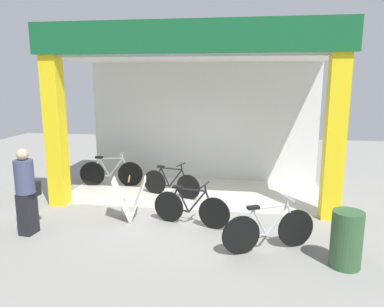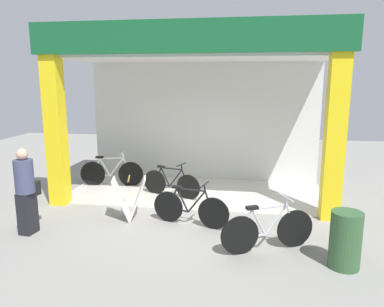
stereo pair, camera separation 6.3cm
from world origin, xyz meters
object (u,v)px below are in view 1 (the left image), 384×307
sandwich_board_sign (130,199)px  trash_bin (347,239)px  bicycle_inside_1 (111,173)px  bicycle_parked_1 (269,230)px  bicycle_inside_0 (171,183)px  bicycle_parked_0 (191,208)px  pedestrian_0 (26,191)px

sandwich_board_sign → trash_bin: trash_bin is taller
bicycle_inside_1 → bicycle_parked_1: size_ratio=1.09×
bicycle_inside_0 → bicycle_parked_0: bearing=-66.1°
sandwich_board_sign → bicycle_inside_1: bearing=119.3°
bicycle_parked_1 → bicycle_inside_0: bearing=130.7°
bicycle_parked_1 → pedestrian_0: bearing=179.5°
bicycle_inside_1 → sandwich_board_sign: size_ratio=1.90×
trash_bin → bicycle_inside_1: bearing=144.8°
bicycle_inside_0 → pedestrian_0: (-2.19, -2.54, 0.49)m
bicycle_inside_1 → bicycle_parked_0: (2.54, -2.36, -0.02)m
bicycle_parked_0 → bicycle_inside_0: bearing=113.9°
bicycle_parked_0 → bicycle_parked_1: bearing=-31.1°
bicycle_parked_0 → bicycle_inside_1: bearing=137.1°
sandwich_board_sign → trash_bin: size_ratio=0.99×
bicycle_parked_0 → bicycle_parked_1: (1.47, -0.89, 0.02)m
bicycle_inside_1 → pedestrian_0: bearing=-97.2°
bicycle_inside_0 → bicycle_parked_0: bicycle_parked_0 is taller
bicycle_inside_1 → pedestrian_0: (-0.41, -3.20, 0.47)m
bicycle_parked_0 → pedestrian_0: pedestrian_0 is taller
sandwich_board_sign → trash_bin: bearing=-19.7°
bicycle_parked_0 → sandwich_board_sign: bearing=174.7°
bicycle_inside_1 → bicycle_inside_0: bearing=-20.5°
bicycle_inside_0 → bicycle_inside_1: bearing=159.5°
bicycle_inside_1 → bicycle_parked_1: bearing=-39.0°
bicycle_parked_0 → bicycle_parked_1: bicycle_parked_1 is taller
sandwich_board_sign → pedestrian_0: 1.96m
bicycle_inside_1 → bicycle_parked_0: size_ratio=1.08×
bicycle_inside_1 → sandwich_board_sign: (1.26, -2.24, 0.07)m
bicycle_inside_0 → sandwich_board_sign: sandwich_board_sign is taller
bicycle_parked_0 → pedestrian_0: bearing=-164.0°
sandwich_board_sign → trash_bin: (3.90, -1.40, 0.01)m
bicycle_inside_1 → bicycle_parked_1: bicycle_inside_1 is taller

